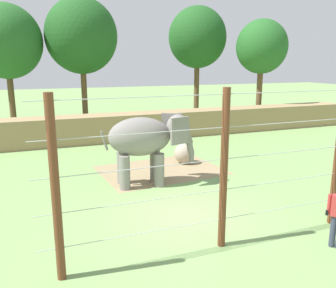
% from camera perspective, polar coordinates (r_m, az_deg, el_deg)
% --- Properties ---
extents(ground_plane, '(120.00, 120.00, 0.00)m').
position_cam_1_polar(ground_plane, '(11.66, 2.36, -11.13)').
color(ground_plane, '#759956').
extents(dirt_patch, '(5.64, 4.37, 0.01)m').
position_cam_1_polar(dirt_patch, '(16.07, -1.12, -4.23)').
color(dirt_patch, '#937F5B').
rests_on(dirt_patch, ground).
extents(embankment_wall, '(36.00, 1.80, 1.64)m').
position_cam_1_polar(embankment_wall, '(22.21, -9.79, 2.58)').
color(embankment_wall, '#997F56').
rests_on(embankment_wall, ground).
extents(elephant, '(3.73, 1.70, 2.77)m').
position_cam_1_polar(elephant, '(13.83, -3.38, 0.75)').
color(elephant, gray).
rests_on(elephant, ground).
extents(enrichment_ball, '(0.97, 0.97, 0.97)m').
position_cam_1_polar(enrichment_ball, '(17.07, 2.64, -1.52)').
color(enrichment_ball, tan).
rests_on(enrichment_ball, ground).
extents(cable_fence, '(8.90, 0.20, 4.19)m').
position_cam_1_polar(cable_fence, '(9.07, 8.43, -4.20)').
color(cable_fence, brown).
rests_on(cable_fence, ground).
extents(tree_far_left, '(5.09, 5.09, 8.92)m').
position_cam_1_polar(tree_far_left, '(28.94, -24.64, 14.75)').
color(tree_far_left, brown).
rests_on(tree_far_left, ground).
extents(tree_left_of_centre, '(5.47, 5.47, 9.62)m').
position_cam_1_polar(tree_left_of_centre, '(28.99, -13.78, 16.53)').
color(tree_left_of_centre, brown).
rests_on(tree_left_of_centre, ground).
extents(tree_behind_wall, '(4.82, 4.82, 9.34)m').
position_cam_1_polar(tree_behind_wall, '(30.94, 4.75, 16.68)').
color(tree_behind_wall, brown).
rests_on(tree_behind_wall, ground).
extents(tree_right_of_centre, '(3.96, 3.96, 8.05)m').
position_cam_1_polar(tree_right_of_centre, '(29.40, 14.87, 14.84)').
color(tree_right_of_centre, brown).
rests_on(tree_right_of_centre, ground).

